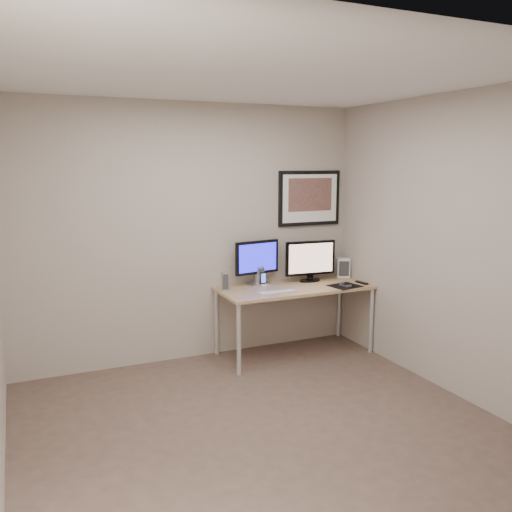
# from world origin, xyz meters

# --- Properties ---
(floor) EXTENTS (3.60, 3.60, 0.00)m
(floor) POSITION_xyz_m (0.00, 0.00, 0.00)
(floor) COLOR #4B392E
(floor) RESTS_ON ground
(room) EXTENTS (3.60, 3.60, 3.60)m
(room) POSITION_xyz_m (0.00, 0.45, 1.64)
(room) COLOR white
(room) RESTS_ON ground
(desk) EXTENTS (1.60, 0.70, 0.73)m
(desk) POSITION_xyz_m (1.00, 1.35, 0.66)
(desk) COLOR #99684A
(desk) RESTS_ON floor
(framed_art) EXTENTS (0.75, 0.04, 0.60)m
(framed_art) POSITION_xyz_m (1.35, 1.68, 1.62)
(framed_art) COLOR black
(framed_art) RESTS_ON room
(monitor_large) EXTENTS (0.52, 0.20, 0.47)m
(monitor_large) POSITION_xyz_m (0.67, 1.58, 0.99)
(monitor_large) COLOR #BABABF
(monitor_large) RESTS_ON desk
(monitor_tv) EXTENTS (0.57, 0.15, 0.45)m
(monitor_tv) POSITION_xyz_m (1.26, 1.49, 0.97)
(monitor_tv) COLOR black
(monitor_tv) RESTS_ON desk
(speaker_left) EXTENTS (0.08, 0.08, 0.19)m
(speaker_left) POSITION_xyz_m (0.27, 1.49, 0.82)
(speaker_left) COLOR #BABABF
(speaker_left) RESTS_ON desk
(speaker_right) EXTENTS (0.08, 0.08, 0.20)m
(speaker_right) POSITION_xyz_m (0.70, 1.57, 0.83)
(speaker_right) COLOR #BABABF
(speaker_right) RESTS_ON desk
(phone_dock) EXTENTS (0.07, 0.07, 0.14)m
(phone_dock) POSITION_xyz_m (0.72, 1.52, 0.80)
(phone_dock) COLOR black
(phone_dock) RESTS_ON desk
(keyboard) EXTENTS (0.40, 0.12, 0.01)m
(keyboard) POSITION_xyz_m (0.71, 1.17, 0.74)
(keyboard) COLOR silver
(keyboard) RESTS_ON desk
(mousepad) EXTENTS (0.34, 0.31, 0.00)m
(mousepad) POSITION_xyz_m (1.49, 1.14, 0.73)
(mousepad) COLOR black
(mousepad) RESTS_ON desk
(mouse) EXTENTS (0.08, 0.12, 0.04)m
(mouse) POSITION_xyz_m (1.48, 1.12, 0.75)
(mouse) COLOR black
(mouse) RESTS_ON mousepad
(remote) EXTENTS (0.06, 0.17, 0.02)m
(remote) POSITION_xyz_m (1.72, 1.18, 0.74)
(remote) COLOR black
(remote) RESTS_ON desk
(fan_unit) EXTENTS (0.17, 0.15, 0.21)m
(fan_unit) POSITION_xyz_m (1.72, 1.54, 0.84)
(fan_unit) COLOR silver
(fan_unit) RESTS_ON desk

